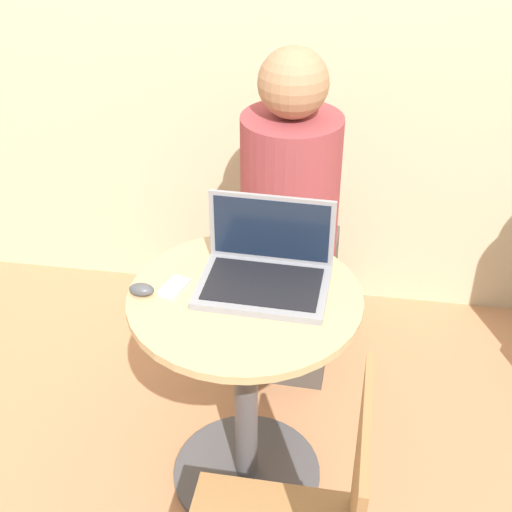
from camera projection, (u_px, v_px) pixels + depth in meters
ground_plane at (247, 473)px, 2.39m from camera, size 12.00×12.00×0.00m
round_table at (246, 365)px, 2.12m from camera, size 0.66×0.66×0.75m
laptop at (266, 269)px, 2.00m from camera, size 0.37×0.27×0.23m
cell_phone at (174, 288)px, 1.99m from camera, size 0.08×0.11×0.02m
computer_mouse at (141, 289)px, 1.97m from camera, size 0.07×0.04×0.03m
person_seated at (290, 243)px, 2.58m from camera, size 0.34×0.52×1.27m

